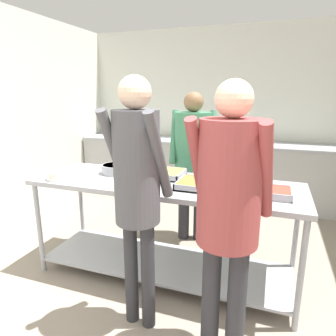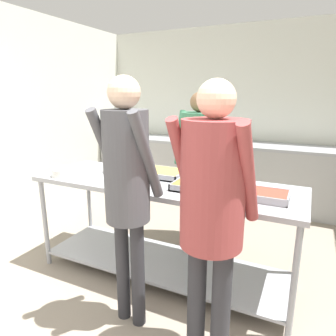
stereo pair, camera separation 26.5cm
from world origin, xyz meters
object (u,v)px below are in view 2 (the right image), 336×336
sauce_pan (119,167)px  serving_tray_roast (202,186)px  plate_stack (66,172)px  guest_serving_left (127,177)px  water_bottle (129,127)px  cook_behind_counter (199,153)px  serving_tray_vegetables (162,173)px  guest_serving_right (212,199)px  serving_tray_greens (260,195)px

sauce_pan → serving_tray_roast: sauce_pan is taller
plate_stack → guest_serving_left: (0.94, -0.40, 0.17)m
guest_serving_left → water_bottle: bearing=122.6°
sauce_pan → cook_behind_counter: size_ratio=0.25×
sauce_pan → serving_tray_vegetables: bearing=7.0°
serving_tray_vegetables → serving_tray_roast: bearing=-24.9°
guest_serving_left → serving_tray_vegetables: bearing=99.4°
serving_tray_roast → guest_serving_right: (0.28, -0.63, 0.14)m
serving_tray_vegetables → serving_tray_roast: size_ratio=0.95×
serving_tray_greens → water_bottle: size_ratio=1.32×
plate_stack → serving_tray_roast: 1.28m
guest_serving_left → serving_tray_greens: bearing=35.3°
serving_tray_roast → water_bottle: bearing=133.5°
guest_serving_left → cook_behind_counter: guest_serving_left is taller
sauce_pan → serving_tray_vegetables: (0.44, 0.05, -0.02)m
sauce_pan → cook_behind_counter: (0.58, 0.67, 0.07)m
guest_serving_right → water_bottle: 3.75m
cook_behind_counter → water_bottle: size_ratio=5.42×
water_bottle → serving_tray_vegetables: bearing=-50.6°
plate_stack → cook_behind_counter: size_ratio=0.15×
plate_stack → guest_serving_right: size_ratio=0.14×
guest_serving_left → cook_behind_counter: (0.00, 1.40, -0.09)m
sauce_pan → serving_tray_vegetables: size_ratio=0.99×
guest_serving_left → water_bottle: 3.35m
plate_stack → cook_behind_counter: 1.38m
serving_tray_vegetables → guest_serving_left: 0.82m
plate_stack → serving_tray_greens: bearing=5.2°
water_bottle → sauce_pan: bearing=-59.5°
water_bottle → plate_stack: bearing=-70.4°
guest_serving_right → cook_behind_counter: guest_serving_right is taller
plate_stack → sauce_pan: sauce_pan is taller
plate_stack → guest_serving_right: 1.62m
serving_tray_roast → serving_tray_vegetables: bearing=155.1°
serving_tray_vegetables → serving_tray_roast: 0.51m
plate_stack → cook_behind_counter: cook_behind_counter is taller
cook_behind_counter → serving_tray_vegetables: bearing=-102.2°
sauce_pan → water_bottle: water_bottle is taller
guest_serving_left → guest_serving_right: size_ratio=1.02×
serving_tray_vegetables → guest_serving_left: size_ratio=0.23×
plate_stack → serving_tray_vegetables: size_ratio=0.60×
plate_stack → serving_tray_greens: size_ratio=0.62×
plate_stack → guest_serving_left: bearing=-23.0°
sauce_pan → serving_tray_roast: bearing=-9.9°
serving_tray_vegetables → plate_stack: bearing=-154.5°
cook_behind_counter → water_bottle: 2.30m
guest_serving_left → cook_behind_counter: 1.41m
plate_stack → sauce_pan: size_ratio=0.61×
water_bottle → guest_serving_left: bearing=-57.4°
serving_tray_roast → guest_serving_right: guest_serving_right is taller
serving_tray_greens → guest_serving_right: size_ratio=0.23×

